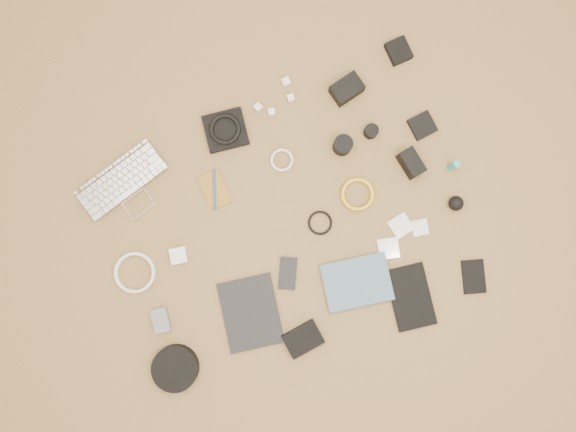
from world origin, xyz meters
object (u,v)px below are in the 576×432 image
object	(u,v)px
tablet	(251,313)
paperback	(362,307)
phone	(288,273)
dslr_camera	(347,89)
laptop	(129,191)
headphone_case	(175,368)

from	to	relation	value
tablet	paperback	xyz separation A→B (m)	(0.41, -0.12, 0.01)
paperback	phone	bearing A→B (deg)	53.62
dslr_camera	phone	distance (m)	0.75
tablet	paperback	bearing A→B (deg)	-9.15
dslr_camera	tablet	size ratio (longest dim) A/B	0.43
laptop	phone	distance (m)	0.69
laptop	dslr_camera	size ratio (longest dim) A/B	3.02
tablet	headphone_case	bearing A→B (deg)	-156.43
tablet	headphone_case	size ratio (longest dim) A/B	1.55
dslr_camera	phone	xyz separation A→B (m)	(-0.45, -0.59, -0.03)
laptop	tablet	size ratio (longest dim) A/B	1.29
dslr_camera	tablet	bearing A→B (deg)	-147.30
dslr_camera	tablet	xyz separation A→B (m)	(-0.64, -0.69, -0.03)
phone	headphone_case	distance (m)	0.55
paperback	headphone_case	bearing A→B (deg)	95.54
paperback	dslr_camera	bearing A→B (deg)	-8.37
laptop	dslr_camera	world-z (taller)	dslr_camera
tablet	headphone_case	distance (m)	0.35
dslr_camera	phone	bearing A→B (deg)	-141.86
laptop	headphone_case	size ratio (longest dim) A/B	1.99
dslr_camera	headphone_case	world-z (taller)	dslr_camera
dslr_camera	headphone_case	distance (m)	1.25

